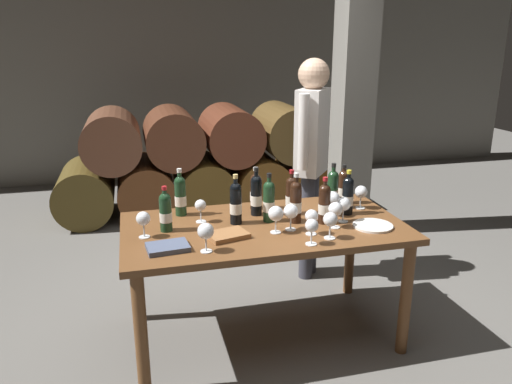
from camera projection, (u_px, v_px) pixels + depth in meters
ground_plane at (264, 334)px, 3.23m from camera, size 14.00×14.00×0.00m
cellar_back_wall at (183, 74)px, 6.71m from camera, size 10.00×0.24×2.80m
barrel_stack at (202, 162)px, 5.48m from camera, size 3.12×0.90×1.15m
stone_pillar at (353, 100)px, 4.63m from camera, size 0.32×0.32×2.60m
dining_table at (264, 239)px, 3.03m from camera, size 1.70×0.90×0.76m
wine_bottle_0 at (256, 195)px, 3.14m from camera, size 0.07×0.07×0.31m
wine_bottle_1 at (296, 202)px, 3.01m from camera, size 0.07×0.07×0.31m
wine_bottle_2 at (269, 201)px, 3.03m from camera, size 0.07×0.07×0.31m
wine_bottle_3 at (343, 187)px, 3.37m from camera, size 0.07×0.07×0.27m
wine_bottle_4 at (333, 189)px, 3.26m from camera, size 0.07×0.07×0.31m
wine_bottle_5 at (348, 195)px, 3.16m from camera, size 0.07×0.07×0.29m
wine_bottle_6 at (166, 212)px, 2.88m from camera, size 0.07×0.07×0.27m
wine_bottle_7 at (256, 191)px, 3.26m from camera, size 0.07×0.07×0.28m
wine_bottle_8 at (180, 195)px, 3.14m from camera, size 0.07×0.07×0.31m
wine_bottle_9 at (236, 203)px, 2.99m from camera, size 0.07×0.07×0.31m
wine_bottle_10 at (324, 203)px, 3.00m from camera, size 0.07×0.07×0.29m
wine_bottle_11 at (291, 195)px, 3.16m from camera, size 0.07×0.07×0.29m
wine_glass_0 at (333, 199)px, 3.12m from camera, size 0.09×0.09×0.16m
wine_glass_1 at (330, 220)px, 2.77m from camera, size 0.08×0.08×0.16m
wine_glass_2 at (336, 210)px, 2.93m from camera, size 0.09×0.09×0.16m
wine_glass_3 at (143, 219)px, 2.78m from camera, size 0.08×0.08×0.15m
wine_glass_4 at (291, 212)px, 2.89m from camera, size 0.09×0.09×0.16m
wine_glass_5 at (312, 226)px, 2.68m from camera, size 0.07×0.07×0.15m
wine_glass_6 at (312, 217)px, 2.83m from camera, size 0.08×0.08×0.15m
wine_glass_7 at (344, 205)px, 3.02m from camera, size 0.09×0.09×0.16m
wine_glass_8 at (361, 192)px, 3.27m from camera, size 0.08×0.08×0.16m
wine_glass_9 at (206, 232)px, 2.59m from camera, size 0.09×0.09×0.16m
wine_glass_10 at (276, 214)px, 2.85m from camera, size 0.09×0.09×0.16m
wine_glass_11 at (200, 206)px, 3.02m from camera, size 0.07×0.07×0.15m
tasting_notebook at (168, 247)px, 2.64m from camera, size 0.24×0.18×0.03m
leather_ledger at (228, 235)px, 2.81m from camera, size 0.25×0.21×0.03m
serving_plate at (373, 226)px, 2.97m from camera, size 0.24×0.24×0.01m
sommelier_presenting at (311, 149)px, 3.75m from camera, size 0.34×0.41×1.72m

